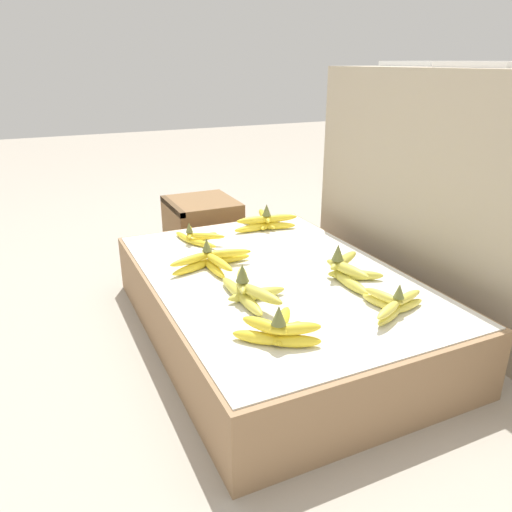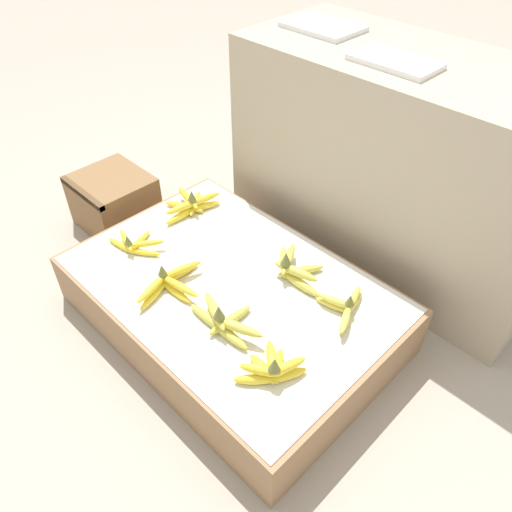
% 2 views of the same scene
% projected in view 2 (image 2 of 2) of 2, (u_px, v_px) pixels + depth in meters
% --- Properties ---
extents(ground_plane, '(10.00, 10.00, 0.00)m').
position_uv_depth(ground_plane, '(233.00, 323.00, 1.81)').
color(ground_plane, '#A89E8E').
extents(display_platform, '(1.10, 0.74, 0.20)m').
position_uv_depth(display_platform, '(232.00, 303.00, 1.75)').
color(display_platform, '#997551').
rests_on(display_platform, ground_plane).
extents(back_vendor_table, '(1.25, 0.55, 0.79)m').
position_uv_depth(back_vendor_table, '(398.00, 164.00, 1.88)').
color(back_vendor_table, tan).
rests_on(back_vendor_table, ground_plane).
extents(wooden_crate, '(0.31, 0.29, 0.24)m').
position_uv_depth(wooden_crate, '(114.00, 201.00, 2.18)').
color(wooden_crate, olive).
rests_on(wooden_crate, ground_plane).
extents(banana_bunch_front_left, '(0.21, 0.15, 0.08)m').
position_uv_depth(banana_bunch_front_left, '(134.00, 244.00, 1.79)').
color(banana_bunch_front_left, yellow).
rests_on(banana_bunch_front_left, display_platform).
extents(banana_bunch_front_midleft, '(0.19, 0.28, 0.09)m').
position_uv_depth(banana_bunch_front_midleft, '(170.00, 283.00, 1.64)').
color(banana_bunch_front_midleft, yellow).
rests_on(banana_bunch_front_midleft, display_platform).
extents(banana_bunch_front_midright, '(0.27, 0.17, 0.11)m').
position_uv_depth(banana_bunch_front_midright, '(223.00, 321.00, 1.51)').
color(banana_bunch_front_midright, gold).
rests_on(banana_bunch_front_midright, display_platform).
extents(banana_bunch_front_right, '(0.16, 0.19, 0.10)m').
position_uv_depth(banana_bunch_front_right, '(272.00, 369.00, 1.38)').
color(banana_bunch_front_right, yellow).
rests_on(banana_bunch_front_right, display_platform).
extents(banana_bunch_middle_left, '(0.18, 0.26, 0.10)m').
position_uv_depth(banana_bunch_middle_left, '(191.00, 205.00, 1.97)').
color(banana_bunch_middle_left, yellow).
rests_on(banana_bunch_middle_left, display_platform).
extents(banana_bunch_middle_midright, '(0.26, 0.17, 0.11)m').
position_uv_depth(banana_bunch_middle_midright, '(293.00, 268.00, 1.68)').
color(banana_bunch_middle_midright, gold).
rests_on(banana_bunch_middle_midright, display_platform).
extents(banana_bunch_middle_right, '(0.17, 0.21, 0.09)m').
position_uv_depth(banana_bunch_middle_right, '(345.00, 307.00, 1.56)').
color(banana_bunch_middle_right, '#DBCC4C').
rests_on(banana_bunch_middle_right, display_platform).
extents(foam_tray_white, '(0.28, 0.16, 0.02)m').
position_uv_depth(foam_tray_white, '(395.00, 61.00, 1.57)').
color(foam_tray_white, white).
rests_on(foam_tray_white, back_vendor_table).
extents(foam_tray_dark, '(0.27, 0.20, 0.02)m').
position_uv_depth(foam_tray_dark, '(323.00, 26.00, 1.83)').
color(foam_tray_dark, white).
rests_on(foam_tray_dark, back_vendor_table).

